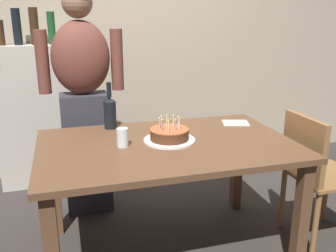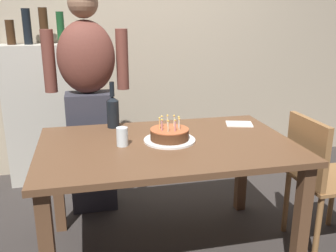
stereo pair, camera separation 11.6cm
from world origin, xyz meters
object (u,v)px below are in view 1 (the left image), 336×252
object	(u,v)px
water_glass_near	(123,137)
wine_bottle	(110,111)
birthday_cake	(169,135)
person_man_bearded	(84,100)
napkin_stack	(235,123)
dining_chair	(314,169)

from	to	relation	value
water_glass_near	wine_bottle	distance (m)	0.39
birthday_cake	wine_bottle	size ratio (longest dim) A/B	1.00
wine_bottle	birthday_cake	bearing A→B (deg)	-50.41
person_man_bearded	birthday_cake	bearing A→B (deg)	123.61
napkin_stack	wine_bottle	bearing A→B (deg)	171.28
water_glass_near	wine_bottle	bearing A→B (deg)	92.87
napkin_stack	person_man_bearded	size ratio (longest dim) A/B	0.11
water_glass_near	napkin_stack	distance (m)	0.88
wine_bottle	person_man_bearded	distance (m)	0.35
water_glass_near	dining_chair	world-z (taller)	dining_chair
water_glass_near	person_man_bearded	xyz separation A→B (m)	(-0.17, 0.70, 0.08)
birthday_cake	dining_chair	bearing A→B (deg)	-10.24
water_glass_near	napkin_stack	xyz separation A→B (m)	(0.84, 0.25, -0.05)
water_glass_near	dining_chair	size ratio (longest dim) A/B	0.13
birthday_cake	napkin_stack	size ratio (longest dim) A/B	1.76
wine_bottle	water_glass_near	bearing A→B (deg)	-87.13
wine_bottle	napkin_stack	xyz separation A→B (m)	(0.86, -0.13, -0.11)
water_glass_near	napkin_stack	world-z (taller)	water_glass_near
person_man_bearded	dining_chair	bearing A→B (deg)	148.34
water_glass_near	wine_bottle	size ratio (longest dim) A/B	0.35
water_glass_near	wine_bottle	xyz separation A→B (m)	(-0.02, 0.39, 0.06)
water_glass_near	dining_chair	xyz separation A→B (m)	(1.21, -0.15, -0.28)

